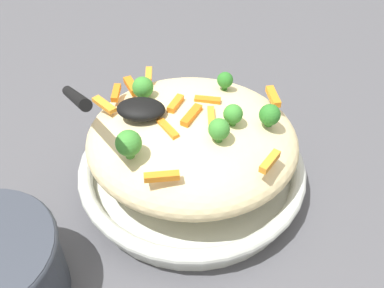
% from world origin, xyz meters
% --- Properties ---
extents(ground_plane, '(2.40, 2.40, 0.00)m').
position_xyz_m(ground_plane, '(0.00, 0.00, 0.00)').
color(ground_plane, '#4C4C51').
extents(serving_bowl, '(0.29, 0.29, 0.04)m').
position_xyz_m(serving_bowl, '(0.00, 0.00, 0.02)').
color(serving_bowl, silver).
rests_on(serving_bowl, ground_plane).
extents(pasta_mound, '(0.26, 0.24, 0.08)m').
position_xyz_m(pasta_mound, '(0.00, 0.00, 0.08)').
color(pasta_mound, beige).
rests_on(pasta_mound, serving_bowl).
extents(carrot_piece_0, '(0.02, 0.04, 0.01)m').
position_xyz_m(carrot_piece_0, '(0.00, -0.01, 0.12)').
color(carrot_piece_0, orange).
rests_on(carrot_piece_0, pasta_mound).
extents(carrot_piece_1, '(0.03, 0.03, 0.01)m').
position_xyz_m(carrot_piece_1, '(-0.11, 0.01, 0.11)').
color(carrot_piece_1, orange).
rests_on(carrot_piece_1, pasta_mound).
extents(carrot_piece_2, '(0.01, 0.04, 0.01)m').
position_xyz_m(carrot_piece_2, '(0.02, -0.01, 0.12)').
color(carrot_piece_2, orange).
rests_on(carrot_piece_2, pasta_mound).
extents(carrot_piece_3, '(0.01, 0.03, 0.01)m').
position_xyz_m(carrot_piece_3, '(-0.10, 0.04, 0.11)').
color(carrot_piece_3, orange).
rests_on(carrot_piece_3, pasta_mound).
extents(carrot_piece_4, '(0.03, 0.03, 0.01)m').
position_xyz_m(carrot_piece_4, '(-0.08, 0.05, 0.11)').
color(carrot_piece_4, orange).
rests_on(carrot_piece_4, pasta_mound).
extents(carrot_piece_5, '(0.02, 0.03, 0.01)m').
position_xyz_m(carrot_piece_5, '(-0.02, 0.01, 0.12)').
color(carrot_piece_5, orange).
rests_on(carrot_piece_5, pasta_mound).
extents(carrot_piece_6, '(0.02, 0.04, 0.01)m').
position_xyz_m(carrot_piece_6, '(0.09, 0.05, 0.11)').
color(carrot_piece_6, orange).
rests_on(carrot_piece_6, pasta_mound).
extents(carrot_piece_7, '(0.01, 0.03, 0.01)m').
position_xyz_m(carrot_piece_7, '(-0.07, 0.08, 0.11)').
color(carrot_piece_7, orange).
rests_on(carrot_piece_7, pasta_mound).
extents(carrot_piece_8, '(0.04, 0.02, 0.01)m').
position_xyz_m(carrot_piece_8, '(-0.02, -0.10, 0.11)').
color(carrot_piece_8, orange).
rests_on(carrot_piece_8, pasta_mound).
extents(carrot_piece_9, '(0.02, 0.03, 0.01)m').
position_xyz_m(carrot_piece_9, '(0.09, -0.06, 0.11)').
color(carrot_piece_9, orange).
rests_on(carrot_piece_9, pasta_mound).
extents(carrot_piece_10, '(0.03, 0.03, 0.01)m').
position_xyz_m(carrot_piece_10, '(-0.02, -0.03, 0.12)').
color(carrot_piece_10, orange).
rests_on(carrot_piece_10, pasta_mound).
extents(carrot_piece_11, '(0.03, 0.01, 0.01)m').
position_xyz_m(carrot_piece_11, '(0.02, 0.03, 0.12)').
color(carrot_piece_11, orange).
rests_on(carrot_piece_11, pasta_mound).
extents(broccoli_floret_0, '(0.02, 0.02, 0.03)m').
position_xyz_m(broccoli_floret_0, '(0.03, -0.04, 0.13)').
color(broccoli_floret_0, '#377928').
rests_on(broccoli_floret_0, pasta_mound).
extents(broccoli_floret_1, '(0.02, 0.02, 0.02)m').
position_xyz_m(broccoli_floret_1, '(0.03, 0.06, 0.12)').
color(broccoli_floret_1, '#296820').
rests_on(broccoli_floret_1, pasta_mound).
extents(broccoli_floret_2, '(0.03, 0.03, 0.03)m').
position_xyz_m(broccoli_floret_2, '(-0.06, -0.07, 0.13)').
color(broccoli_floret_2, '#377928').
rests_on(broccoli_floret_2, pasta_mound).
extents(broccoli_floret_3, '(0.02, 0.02, 0.03)m').
position_xyz_m(broccoli_floret_3, '(0.09, 0.00, 0.12)').
color(broccoli_floret_3, '#296820').
rests_on(broccoli_floret_3, pasta_mound).
extents(broccoli_floret_4, '(0.03, 0.03, 0.03)m').
position_xyz_m(broccoli_floret_4, '(-0.06, 0.03, 0.12)').
color(broccoli_floret_4, '#377928').
rests_on(broccoli_floret_4, pasta_mound).
extents(broccoli_floret_5, '(0.02, 0.02, 0.03)m').
position_xyz_m(broccoli_floret_5, '(0.05, -0.01, 0.13)').
color(broccoli_floret_5, '#377928').
rests_on(broccoli_floret_5, pasta_mound).
extents(serving_spoon, '(0.13, 0.13, 0.09)m').
position_xyz_m(serving_spoon, '(-0.08, -0.02, 0.14)').
color(serving_spoon, black).
rests_on(serving_spoon, pasta_mound).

